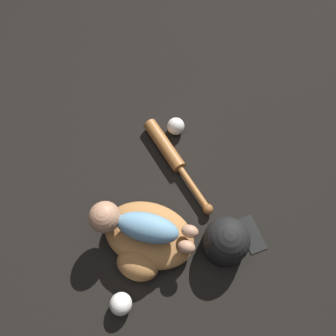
{
  "coord_description": "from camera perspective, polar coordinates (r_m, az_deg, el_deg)",
  "views": [
    {
      "loc": [
        -0.23,
        0.19,
        1.26
      ],
      "look_at": [
        0.04,
        -0.3,
        0.08
      ],
      "focal_mm": 35.0,
      "sensor_mm": 36.0,
      "label": 1
    }
  ],
  "objects": [
    {
      "name": "baseball_cap",
      "position": [
        1.24,
        10.14,
        -12.35
      ],
      "size": [
        0.24,
        0.25,
        0.17
      ],
      "color": "black",
      "rests_on": "ground"
    },
    {
      "name": "ground_plane",
      "position": [
        1.3,
        -5.09,
        -12.56
      ],
      "size": [
        6.0,
        6.0,
        0.0
      ],
      "primitive_type": "plane",
      "color": "black"
    },
    {
      "name": "baseball_bat",
      "position": [
        1.39,
        0.44,
        2.38
      ],
      "size": [
        0.44,
        0.28,
        0.06
      ],
      "color": "#9E602D",
      "rests_on": "ground"
    },
    {
      "name": "baseball",
      "position": [
        1.45,
        1.36,
        7.28
      ],
      "size": [
        0.08,
        0.08,
        0.08
      ],
      "color": "white",
      "rests_on": "ground"
    },
    {
      "name": "baseball_glove",
      "position": [
        1.25,
        -3.66,
        -12.3
      ],
      "size": [
        0.38,
        0.33,
        0.1
      ],
      "color": "#A8703D",
      "rests_on": "ground"
    },
    {
      "name": "baseball_spare",
      "position": [
        1.24,
        -8.21,
        -22.38
      ],
      "size": [
        0.08,
        0.08,
        0.08
      ],
      "color": "white",
      "rests_on": "ground"
    },
    {
      "name": "baby_figure",
      "position": [
        1.16,
        -5.86,
        -9.76
      ],
      "size": [
        0.39,
        0.19,
        0.11
      ],
      "color": "#6693B2",
      "rests_on": "baseball_glove"
    }
  ]
}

